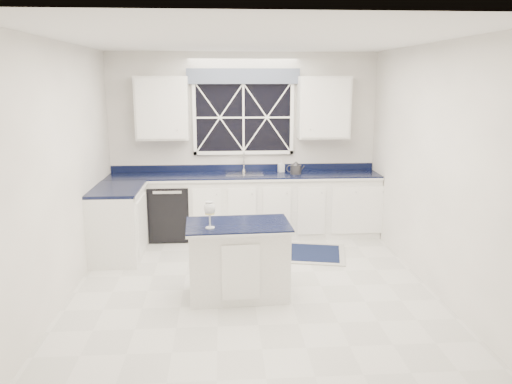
{
  "coord_description": "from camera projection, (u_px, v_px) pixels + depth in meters",
  "views": [
    {
      "loc": [
        -0.32,
        -5.25,
        2.31
      ],
      "look_at": [
        0.06,
        0.4,
        1.02
      ],
      "focal_mm": 35.0,
      "sensor_mm": 36.0,
      "label": 1
    }
  ],
  "objects": [
    {
      "name": "back_wall",
      "position": [
        243.0,
        144.0,
        7.53
      ],
      "size": [
        4.0,
        0.1,
        2.7
      ],
      "primitive_type": "cube",
      "color": "white",
      "rests_on": "ground"
    },
    {
      "name": "upper_cabinets",
      "position": [
        244.0,
        108.0,
        7.25
      ],
      "size": [
        3.1,
        0.34,
        0.9
      ],
      "color": "silver",
      "rests_on": "ground"
    },
    {
      "name": "island",
      "position": [
        238.0,
        260.0,
        5.37
      ],
      "size": [
        1.12,
        0.71,
        0.82
      ],
      "rotation": [
        0.0,
        0.0,
        0.05
      ],
      "color": "silver",
      "rests_on": "ground"
    },
    {
      "name": "dishwasher",
      "position": [
        171.0,
        210.0,
        7.38
      ],
      "size": [
        0.6,
        0.58,
        0.82
      ],
      "primitive_type": "cube",
      "color": "black",
      "rests_on": "ground"
    },
    {
      "name": "base_cabinets",
      "position": [
        222.0,
        210.0,
        7.26
      ],
      "size": [
        3.99,
        1.6,
        0.9
      ],
      "color": "silver",
      "rests_on": "ground"
    },
    {
      "name": "soap_bottle",
      "position": [
        281.0,
        166.0,
        7.5
      ],
      "size": [
        0.1,
        0.1,
        0.18
      ],
      "primitive_type": "imported",
      "rotation": [
        0.0,
        0.0,
        0.29
      ],
      "color": "silver",
      "rests_on": "countertop"
    },
    {
      "name": "rug",
      "position": [
        294.0,
        252.0,
        6.77
      ],
      "size": [
        1.51,
        1.1,
        0.02
      ],
      "rotation": [
        0.0,
        0.0,
        -0.21
      ],
      "color": "#A4A49F",
      "rests_on": "ground"
    },
    {
      "name": "window",
      "position": [
        243.0,
        112.0,
        7.38
      ],
      "size": [
        1.65,
        0.09,
        1.26
      ],
      "color": "black",
      "rests_on": "ground"
    },
    {
      "name": "kettle",
      "position": [
        296.0,
        168.0,
        7.34
      ],
      "size": [
        0.26,
        0.2,
        0.19
      ],
      "rotation": [
        0.0,
        0.0,
        -0.25
      ],
      "color": "#303133",
      "rests_on": "countertop"
    },
    {
      "name": "countertop",
      "position": [
        245.0,
        176.0,
        7.34
      ],
      "size": [
        3.98,
        0.64,
        0.04
      ],
      "primitive_type": "cube",
      "color": "black",
      "rests_on": "base_cabinets"
    },
    {
      "name": "ground",
      "position": [
        253.0,
        288.0,
        5.64
      ],
      "size": [
        4.5,
        4.5,
        0.0
      ],
      "primitive_type": "plane",
      "color": "silver",
      "rests_on": "ground"
    },
    {
      "name": "wine_glass",
      "position": [
        210.0,
        210.0,
        5.08
      ],
      "size": [
        0.12,
        0.12,
        0.28
      ],
      "color": "silver",
      "rests_on": "island"
    },
    {
      "name": "faucet",
      "position": [
        244.0,
        162.0,
        7.49
      ],
      "size": [
        0.05,
        0.2,
        0.3
      ],
      "color": "silver",
      "rests_on": "countertop"
    }
  ]
}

